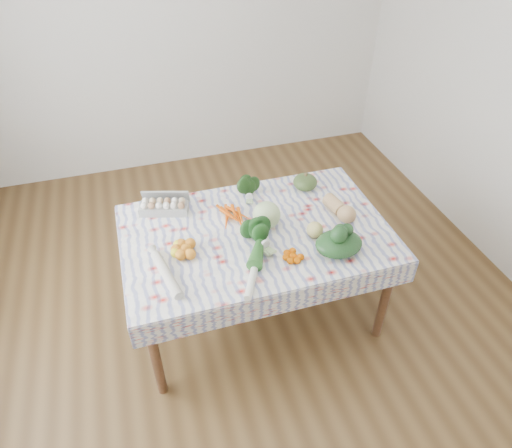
# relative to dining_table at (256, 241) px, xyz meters

# --- Properties ---
(ground) EXTENTS (4.50, 4.50, 0.00)m
(ground) POSITION_rel_dining_table_xyz_m (0.00, 0.00, -0.68)
(ground) COLOR #51371C
(ground) RESTS_ON ground
(wall_back) EXTENTS (4.00, 0.04, 2.80)m
(wall_back) POSITION_rel_dining_table_xyz_m (0.00, 2.25, 0.72)
(wall_back) COLOR silver
(wall_back) RESTS_ON ground
(dining_table) EXTENTS (1.60, 1.00, 0.75)m
(dining_table) POSITION_rel_dining_table_xyz_m (0.00, 0.00, 0.00)
(dining_table) COLOR brown
(dining_table) RESTS_ON ground
(tablecloth) EXTENTS (1.66, 1.06, 0.01)m
(tablecloth) POSITION_rel_dining_table_xyz_m (0.00, 0.00, 0.08)
(tablecloth) COLOR white
(tablecloth) RESTS_ON dining_table
(egg_carton) EXTENTS (0.34, 0.21, 0.08)m
(egg_carton) POSITION_rel_dining_table_xyz_m (-0.52, 0.36, 0.13)
(egg_carton) COLOR #989994
(egg_carton) RESTS_ON tablecloth
(carrot_bunch) EXTENTS (0.23, 0.21, 0.04)m
(carrot_bunch) POSITION_rel_dining_table_xyz_m (-0.11, 0.16, 0.10)
(carrot_bunch) COLOR #EB5B08
(carrot_bunch) RESTS_ON tablecloth
(kale_bunch) EXTENTS (0.16, 0.15, 0.12)m
(kale_bunch) POSITION_rel_dining_table_xyz_m (0.06, 0.36, 0.15)
(kale_bunch) COLOR #173511
(kale_bunch) RESTS_ON tablecloth
(kabocha_squash) EXTENTS (0.20, 0.20, 0.11)m
(kabocha_squash) POSITION_rel_dining_table_xyz_m (0.46, 0.35, 0.14)
(kabocha_squash) COLOR #3D5426
(kabocha_squash) RESTS_ON tablecloth
(cabbage) EXTENTS (0.21, 0.21, 0.17)m
(cabbage) POSITION_rel_dining_table_xyz_m (0.08, 0.03, 0.17)
(cabbage) COLOR #B2CD89
(cabbage) RESTS_ON tablecloth
(butternut_squash) EXTENTS (0.17, 0.28, 0.12)m
(butternut_squash) POSITION_rel_dining_table_xyz_m (0.57, 0.00, 0.14)
(butternut_squash) COLOR tan
(butternut_squash) RESTS_ON tablecloth
(orange_cluster) EXTENTS (0.25, 0.25, 0.07)m
(orange_cluster) POSITION_rel_dining_table_xyz_m (-0.46, -0.07, 0.12)
(orange_cluster) COLOR orange
(orange_cluster) RESTS_ON tablecloth
(broccoli) EXTENTS (0.22, 0.22, 0.12)m
(broccoli) POSITION_rel_dining_table_xyz_m (-0.02, -0.14, 0.15)
(broccoli) COLOR #184516
(broccoli) RESTS_ON tablecloth
(mandarin_cluster) EXTENTS (0.19, 0.19, 0.04)m
(mandarin_cluster) POSITION_rel_dining_table_xyz_m (0.14, -0.30, 0.11)
(mandarin_cluster) COLOR #D85C00
(mandarin_cluster) RESTS_ON tablecloth
(grapefruit) EXTENTS (0.12, 0.12, 0.10)m
(grapefruit) POSITION_rel_dining_table_xyz_m (0.33, -0.15, 0.13)
(grapefruit) COLOR #D8C86C
(grapefruit) RESTS_ON tablecloth
(spinach_bag) EXTENTS (0.33, 0.29, 0.12)m
(spinach_bag) POSITION_rel_dining_table_xyz_m (0.41, -0.32, 0.15)
(spinach_bag) COLOR #173617
(spinach_bag) RESTS_ON tablecloth
(daikon) EXTENTS (0.14, 0.39, 0.06)m
(daikon) POSITION_rel_dining_table_xyz_m (-0.59, -0.24, 0.11)
(daikon) COLOR beige
(daikon) RESTS_ON tablecloth
(leek) EXTENTS (0.23, 0.40, 0.05)m
(leek) POSITION_rel_dining_table_xyz_m (-0.12, -0.35, 0.11)
(leek) COLOR white
(leek) RESTS_ON tablecloth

